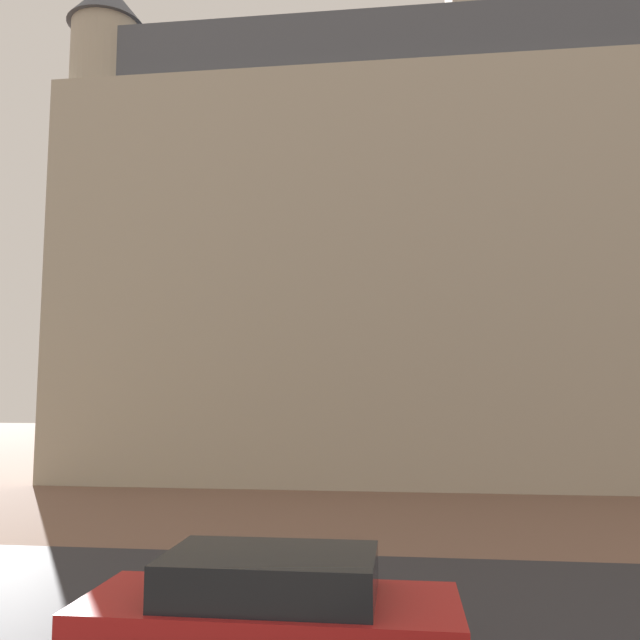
# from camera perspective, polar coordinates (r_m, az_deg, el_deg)

# --- Properties ---
(ground_plane) EXTENTS (120.00, 120.00, 0.00)m
(ground_plane) POSITION_cam_1_polar(r_m,az_deg,el_deg) (11.52, -1.12, -23.74)
(ground_plane) COLOR brown
(street_asphalt_strip) EXTENTS (120.00, 8.87, 0.00)m
(street_asphalt_strip) POSITION_cam_1_polar(r_m,az_deg,el_deg) (10.81, -1.74, -24.92)
(street_asphalt_strip) COLOR #2D2D33
(street_asphalt_strip) RESTS_ON ground_plane
(landmark_building) EXTENTS (30.14, 12.40, 37.89)m
(landmark_building) POSITION_cam_1_polar(r_m,az_deg,el_deg) (30.41, 9.81, 6.14)
(landmark_building) COLOR #B2A893
(landmark_building) RESTS_ON ground_plane
(car_red) EXTENTS (4.55, 2.08, 1.53)m
(car_red) POSITION_cam_1_polar(r_m,az_deg,el_deg) (8.76, -4.31, -24.37)
(car_red) COLOR red
(car_red) RESTS_ON ground_plane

